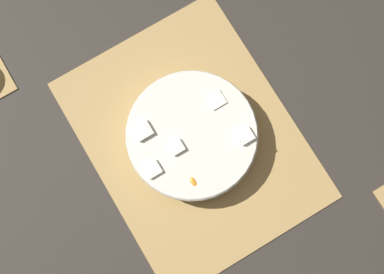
# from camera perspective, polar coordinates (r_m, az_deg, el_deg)

# --- Properties ---
(ground_plane) EXTENTS (6.00, 6.00, 0.00)m
(ground_plane) POSITION_cam_1_polar(r_m,az_deg,el_deg) (1.02, 0.00, -0.28)
(ground_plane) COLOR #2D2823
(bamboo_mat_center) EXTENTS (0.47, 0.37, 0.01)m
(bamboo_mat_center) POSITION_cam_1_polar(r_m,az_deg,el_deg) (1.01, 0.00, -0.25)
(bamboo_mat_center) COLOR #A8844C
(bamboo_mat_center) RESTS_ON ground_plane
(fruit_salad_bowl) EXTENTS (0.24, 0.24, 0.06)m
(fruit_salad_bowl) POSITION_cam_1_polar(r_m,az_deg,el_deg) (0.98, 0.01, 0.04)
(fruit_salad_bowl) COLOR silver
(fruit_salad_bowl) RESTS_ON bamboo_mat_center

